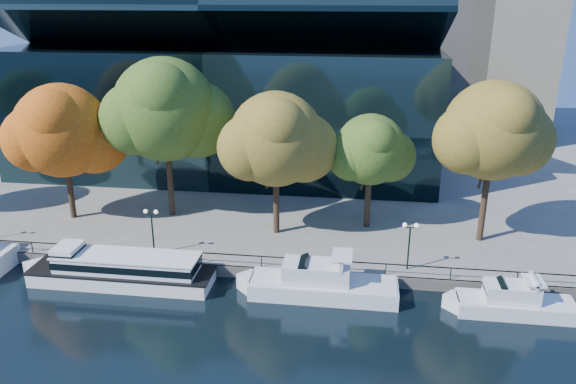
# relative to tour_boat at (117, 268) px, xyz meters

# --- Properties ---
(ground) EXTENTS (160.00, 160.00, 0.00)m
(ground) POSITION_rel_tour_boat_xyz_m (6.33, -0.87, -1.31)
(ground) COLOR black
(ground) RESTS_ON ground
(promenade) EXTENTS (90.00, 67.08, 1.00)m
(promenade) POSITION_rel_tour_boat_xyz_m (6.33, 35.50, -0.81)
(promenade) COLOR slate
(promenade) RESTS_ON ground
(railing) EXTENTS (88.20, 0.08, 0.99)m
(railing) POSITION_rel_tour_boat_xyz_m (6.33, 2.38, 0.63)
(railing) COLOR black
(railing) RESTS_ON promenade
(convention_building) EXTENTS (50.00, 24.57, 21.43)m
(convention_building) POSITION_rel_tour_boat_xyz_m (2.33, 30.91, 7.20)
(convention_building) COLOR black
(convention_building) RESTS_ON ground
(tour_boat) EXTENTS (16.18, 3.61, 3.07)m
(tour_boat) POSITION_rel_tour_boat_xyz_m (0.00, 0.00, 0.00)
(tour_boat) COLOR white
(tour_boat) RESTS_ON ground
(cruiser_near) EXTENTS (12.55, 3.23, 3.64)m
(cruiser_near) POSITION_rel_tour_boat_xyz_m (16.06, 0.16, -0.18)
(cruiser_near) COLOR silver
(cruiser_near) RESTS_ON ground
(cruiser_far) EXTENTS (9.36, 2.60, 3.06)m
(cruiser_far) POSITION_rel_tour_boat_xyz_m (30.23, -0.46, -0.33)
(cruiser_far) COLOR silver
(cruiser_far) RESTS_ON ground
(tree_1) EXTENTS (11.08, 9.08, 13.24)m
(tree_1) POSITION_rel_tour_boat_xyz_m (-8.85, 10.25, 8.32)
(tree_1) COLOR black
(tree_1) RESTS_ON promenade
(tree_2) EXTENTS (12.31, 10.09, 15.57)m
(tree_2) POSITION_rel_tour_boat_xyz_m (0.62, 12.35, 10.12)
(tree_2) COLOR black
(tree_2) RESTS_ON promenade
(tree_3) EXTENTS (10.51, 8.62, 13.14)m
(tree_3) POSITION_rel_tour_boat_xyz_m (11.66, 9.37, 8.44)
(tree_3) COLOR black
(tree_3) RESTS_ON promenade
(tree_4) EXTENTS (8.17, 6.70, 10.85)m
(tree_4) POSITION_rel_tour_boat_xyz_m (19.94, 11.93, 7.13)
(tree_4) COLOR black
(tree_4) RESTS_ON promenade
(tree_5) EXTENTS (10.61, 8.70, 14.37)m
(tree_5) POSITION_rel_tour_boat_xyz_m (30.11, 10.16, 9.63)
(tree_5) COLOR black
(tree_5) RESTS_ON promenade
(lamp_1) EXTENTS (1.26, 0.36, 4.03)m
(lamp_1) POSITION_rel_tour_boat_xyz_m (1.77, 3.63, 2.68)
(lamp_1) COLOR black
(lamp_1) RESTS_ON promenade
(lamp_2) EXTENTS (1.26, 0.36, 4.03)m
(lamp_2) POSITION_rel_tour_boat_xyz_m (23.10, 3.63, 2.68)
(lamp_2) COLOR black
(lamp_2) RESTS_ON promenade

